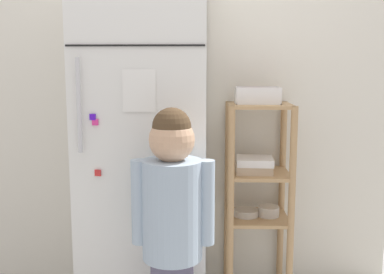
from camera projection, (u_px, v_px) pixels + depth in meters
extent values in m
cube|color=silver|center=(181.00, 93.00, 2.63)|extent=(2.40, 0.03, 2.22)
cube|color=white|center=(145.00, 145.00, 2.36)|extent=(0.63, 0.56, 1.72)
cube|color=black|center=(135.00, 45.00, 2.01)|extent=(0.62, 0.01, 0.01)
cylinder|color=silver|center=(79.00, 105.00, 2.04)|extent=(0.02, 0.02, 0.43)
cube|color=white|center=(139.00, 91.00, 2.04)|extent=(0.15, 0.01, 0.19)
cube|color=gold|center=(151.00, 241.00, 2.14)|extent=(0.04, 0.02, 0.04)
cube|color=#EC358D|center=(95.00, 122.00, 2.06)|extent=(0.03, 0.01, 0.03)
cube|color=#CF3A3A|center=(177.00, 240.00, 2.14)|extent=(0.03, 0.01, 0.03)
cube|color=#3B9CC5|center=(176.00, 170.00, 2.09)|extent=(0.04, 0.02, 0.03)
cube|color=red|center=(98.00, 173.00, 2.10)|extent=(0.03, 0.01, 0.03)
cube|color=#4C11C9|center=(93.00, 117.00, 2.06)|extent=(0.03, 0.01, 0.03)
cylinder|color=#9EB2C6|center=(173.00, 210.00, 1.94)|extent=(0.26, 0.26, 0.43)
sphere|color=#9EB2C6|center=(174.00, 159.00, 1.98)|extent=(0.11, 0.11, 0.11)
sphere|color=tan|center=(172.00, 140.00, 1.89)|extent=(0.19, 0.19, 0.19)
sphere|color=#4C3823|center=(172.00, 127.00, 1.89)|extent=(0.16, 0.16, 0.16)
cylinder|color=#9EB2C6|center=(140.00, 202.00, 1.94)|extent=(0.07, 0.07, 0.36)
cylinder|color=#9EB2C6|center=(206.00, 202.00, 1.93)|extent=(0.07, 0.07, 0.36)
cylinder|color=tan|center=(230.00, 209.00, 2.36)|extent=(0.04, 0.04, 1.07)
cylinder|color=tan|center=(291.00, 210.00, 2.35)|extent=(0.04, 0.04, 1.07)
cylinder|color=tan|center=(228.00, 193.00, 2.66)|extent=(0.04, 0.04, 1.07)
cylinder|color=tan|center=(282.00, 193.00, 2.65)|extent=(0.04, 0.04, 1.07)
cube|color=tan|center=(260.00, 105.00, 2.43)|extent=(0.33, 0.32, 0.02)
cube|color=tan|center=(258.00, 173.00, 2.48)|extent=(0.33, 0.32, 0.02)
cube|color=tan|center=(257.00, 217.00, 2.52)|extent=(0.33, 0.32, 0.02)
cube|color=#C6AD8E|center=(253.00, 168.00, 2.47)|extent=(0.19, 0.19, 0.04)
cube|color=white|center=(255.00, 161.00, 2.46)|extent=(0.20, 0.20, 0.04)
cylinder|color=beige|center=(246.00, 213.00, 2.52)|extent=(0.14, 0.14, 0.04)
cylinder|color=beige|center=(268.00, 211.00, 2.51)|extent=(0.12, 0.12, 0.05)
cube|color=white|center=(257.00, 103.00, 2.43)|extent=(0.23, 0.16, 0.01)
cube|color=white|center=(259.00, 96.00, 2.34)|extent=(0.23, 0.01, 0.09)
cube|color=white|center=(256.00, 94.00, 2.50)|extent=(0.23, 0.01, 0.09)
cube|color=white|center=(236.00, 95.00, 2.42)|extent=(0.01, 0.16, 0.09)
cube|color=white|center=(279.00, 95.00, 2.42)|extent=(0.01, 0.16, 0.09)
sphere|color=red|center=(263.00, 96.00, 2.43)|extent=(0.06, 0.06, 0.06)
sphere|color=#940C0A|center=(251.00, 96.00, 2.41)|extent=(0.07, 0.07, 0.07)
sphere|color=#B6352C|center=(256.00, 96.00, 2.45)|extent=(0.07, 0.07, 0.07)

